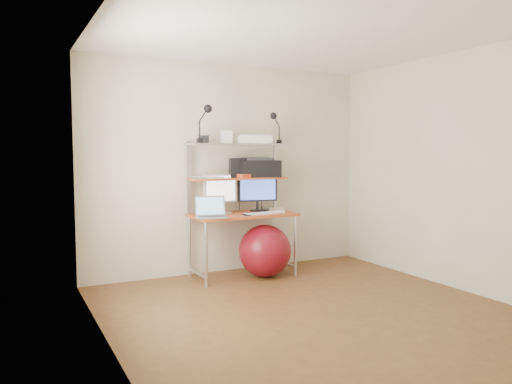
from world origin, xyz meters
TOP-DOWN VIEW (x-y plane):
  - room at (0.00, 0.00)m, footprint 3.60×3.60m
  - computer_desk at (0.00, 1.50)m, footprint 1.20×0.60m
  - wall_outlet at (0.85, 1.79)m, footprint 0.08×0.01m
  - monitor_silver at (-0.23, 1.55)m, footprint 0.44×0.19m
  - monitor_black at (0.25, 1.56)m, footprint 0.47×0.18m
  - laptop at (-0.46, 1.29)m, footprint 0.38×0.33m
  - keyboard at (0.19, 1.31)m, footprint 0.45×0.18m
  - mouse at (0.42, 1.30)m, footprint 0.10×0.07m
  - mac_mini at (0.46, 1.56)m, footprint 0.22×0.22m
  - phone at (-0.03, 1.28)m, footprint 0.09×0.14m
  - printer at (0.27, 1.59)m, footprint 0.54×0.42m
  - nas_cube at (-0.01, 1.59)m, footprint 0.19×0.19m
  - red_box at (0.05, 1.48)m, footprint 0.18×0.14m
  - scanner at (0.20, 1.54)m, footprint 0.45×0.36m
  - box_white at (-0.15, 1.57)m, footprint 0.14×0.12m
  - box_grey at (-0.40, 1.63)m, footprint 0.10×0.10m
  - clip_lamp_left at (-0.44, 1.46)m, footprint 0.17×0.09m
  - clip_lamp_right at (0.44, 1.48)m, footprint 0.15×0.08m
  - exercise_ball at (0.22, 1.29)m, footprint 0.61×0.61m
  - paper_stack at (-0.37, 1.57)m, footprint 0.38×0.40m

SIDE VIEW (x-z plane):
  - wall_outlet at x=0.85m, z-range 0.24..0.36m
  - exercise_ball at x=0.22m, z-range 0.00..0.61m
  - phone at x=-0.03m, z-range 0.74..0.75m
  - keyboard at x=0.19m, z-range 0.74..0.75m
  - mouse at x=0.42m, z-range 0.74..0.77m
  - mac_mini at x=0.46m, z-range 0.74..0.78m
  - laptop at x=-0.46m, z-range 0.64..0.93m
  - computer_desk at x=0.00m, z-range 0.17..1.74m
  - monitor_black at x=0.25m, z-range 0.74..1.22m
  - monitor_silver at x=-0.23m, z-range 0.76..1.25m
  - paper_stack at x=-0.37m, z-range 1.15..1.18m
  - red_box at x=0.05m, z-range 1.15..1.20m
  - room at x=0.00m, z-range -0.55..3.05m
  - printer at x=0.27m, z-range 1.14..1.38m
  - nas_cube at x=-0.01m, z-range 1.15..1.38m
  - box_grey at x=-0.40m, z-range 1.55..1.64m
  - scanner at x=0.20m, z-range 1.55..1.65m
  - box_white at x=-0.15m, z-range 1.55..1.70m
  - clip_lamp_right at x=0.44m, z-range 1.64..2.00m
  - clip_lamp_left at x=-0.44m, z-range 1.65..2.07m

